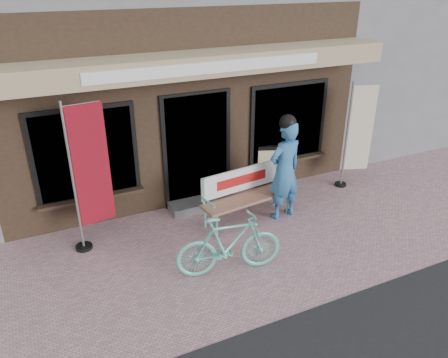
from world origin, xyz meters
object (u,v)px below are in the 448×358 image
person (285,169)px  nobori_cream (358,134)px  menu_stand (267,167)px  bicycle (229,244)px  nobori_red (89,174)px  bench (245,191)px

person → nobori_cream: 2.09m
nobori_cream → menu_stand: bearing=179.2°
menu_stand → bicycle: bearing=-109.5°
nobori_red → menu_stand: 3.71m
nobori_red → menu_stand: nobori_red is taller
nobori_red → nobori_cream: nobori_red is taller
nobori_red → person: bearing=-17.3°
person → nobori_red: bearing=162.8°
bench → nobori_red: size_ratio=0.72×
person → nobori_red: (-3.27, 0.51, 0.32)m
bicycle → bench: bearing=-25.4°
bench → menu_stand: size_ratio=1.90×
person → bench: bearing=151.6°
nobori_cream → bench: bearing=-155.5°
person → nobori_red: size_ratio=0.79×
bench → bicycle: size_ratio=1.11×
nobori_cream → menu_stand: 1.94m
person → nobori_cream: (2.02, 0.48, 0.18)m
bicycle → nobori_cream: nobori_cream is taller
bench → bicycle: bicycle is taller
bench → person: bearing=-27.4°
bench → person: size_ratio=0.92×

